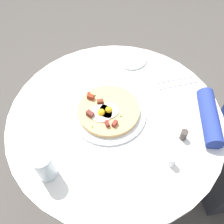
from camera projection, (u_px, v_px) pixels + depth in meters
ground_plane at (114, 179)px, 1.64m from camera, size 6.00×6.00×0.00m
dining_table at (115, 137)px, 1.20m from camera, size 0.91×0.91×0.72m
pizza_plate at (109, 113)px, 1.06m from camera, size 0.32×0.32×0.01m
breakfast_pizza at (108, 110)px, 1.05m from camera, size 0.26×0.26×0.05m
bread_plate at (131, 59)px, 1.26m from camera, size 0.15×0.15×0.01m
napkin at (177, 83)px, 1.17m from camera, size 0.15×0.18×0.00m
fork at (175, 79)px, 1.18m from camera, size 0.02×0.18×0.00m
knife at (178, 85)px, 1.15m from camera, size 0.02×0.18×0.00m
water_glass at (45, 166)px, 0.86m from camera, size 0.07×0.07×0.13m
salt_shaker at (172, 161)px, 0.91m from camera, size 0.03×0.03×0.05m
pepper_shaker at (184, 135)px, 0.98m from camera, size 0.03×0.03×0.05m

